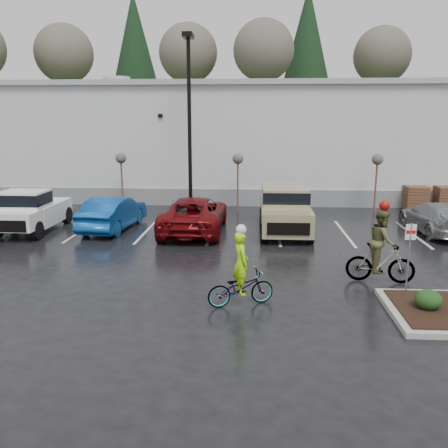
# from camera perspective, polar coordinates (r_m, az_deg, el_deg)

# --- Properties ---
(ground) EXTENTS (120.00, 120.00, 0.00)m
(ground) POSITION_cam_1_polar(r_m,az_deg,el_deg) (13.98, 5.98, -8.72)
(ground) COLOR black
(ground) RESTS_ON ground
(warehouse) EXTENTS (60.50, 15.50, 7.20)m
(warehouse) POSITION_cam_1_polar(r_m,az_deg,el_deg) (35.03, 4.70, 10.27)
(warehouse) COLOR silver
(warehouse) RESTS_ON ground
(wooded_ridge) EXTENTS (80.00, 25.00, 6.00)m
(wooded_ridge) POSITION_cam_1_polar(r_m,az_deg,el_deg) (58.05, 4.29, 10.57)
(wooded_ridge) COLOR #263F1A
(wooded_ridge) RESTS_ON ground
(lamppost) EXTENTS (0.50, 1.00, 9.22)m
(lamppost) POSITION_cam_1_polar(r_m,az_deg,el_deg) (25.24, -4.21, 14.00)
(lamppost) COLOR black
(lamppost) RESTS_ON ground
(sapling_west) EXTENTS (0.60, 0.60, 3.20)m
(sapling_west) POSITION_cam_1_polar(r_m,az_deg,el_deg) (27.13, -12.29, 7.40)
(sapling_west) COLOR #47311C
(sapling_west) RESTS_ON ground
(sapling_mid) EXTENTS (0.60, 0.60, 3.20)m
(sapling_mid) POSITION_cam_1_polar(r_m,az_deg,el_deg) (26.13, 1.68, 7.49)
(sapling_mid) COLOR #47311C
(sapling_mid) RESTS_ON ground
(sapling_east) EXTENTS (0.60, 0.60, 3.20)m
(sapling_east) POSITION_cam_1_polar(r_m,az_deg,el_deg) (26.94, 17.96, 7.04)
(sapling_east) COLOR #47311C
(sapling_east) RESTS_ON ground
(pallet_stack_a) EXTENTS (1.20, 1.20, 1.35)m
(pallet_stack_a) POSITION_cam_1_polar(r_m,az_deg,el_deg) (28.84, 22.03, 2.95)
(pallet_stack_a) COLOR #47311C
(pallet_stack_a) RESTS_ON ground
(pallet_stack_b) EXTENTS (1.20, 1.20, 1.35)m
(pallet_stack_b) POSITION_cam_1_polar(r_m,az_deg,el_deg) (29.42, 25.17, 2.84)
(pallet_stack_b) COLOR #47311C
(pallet_stack_b) RESTS_ON ground
(shrub_a) EXTENTS (0.70, 0.70, 0.52)m
(shrub_a) POSITION_cam_1_polar(r_m,az_deg,el_deg) (13.68, 23.36, -8.36)
(shrub_a) COLOR black
(shrub_a) RESTS_ON curb_island
(fire_lane_sign) EXTENTS (0.30, 0.05, 2.20)m
(fire_lane_sign) POSITION_cam_1_polar(r_m,az_deg,el_deg) (14.40, 21.39, -3.01)
(fire_lane_sign) COLOR gray
(fire_lane_sign) RESTS_ON ground
(pickup_white) EXTENTS (2.10, 5.20, 1.96)m
(pickup_white) POSITION_cam_1_polar(r_m,az_deg,el_deg) (23.49, -21.85, 1.69)
(pickup_white) COLOR white
(pickup_white) RESTS_ON ground
(car_blue) EXTENTS (2.14, 4.87, 1.55)m
(car_blue) POSITION_cam_1_polar(r_m,az_deg,el_deg) (22.52, -13.20, 1.31)
(car_blue) COLOR navy
(car_blue) RESTS_ON ground
(car_red) EXTENTS (2.72, 5.79, 1.60)m
(car_red) POSITION_cam_1_polar(r_m,az_deg,el_deg) (21.52, -3.59, 1.17)
(car_red) COLOR #66090C
(car_red) RESTS_ON ground
(suv_tan) EXTENTS (2.20, 5.10, 2.06)m
(suv_tan) POSITION_cam_1_polar(r_m,az_deg,el_deg) (21.45, 7.32, 1.67)
(suv_tan) COLOR #948D64
(suv_tan) RESTS_ON ground
(car_far_silver) EXTENTS (2.32, 4.94, 1.39)m
(car_far_silver) POSITION_cam_1_polar(r_m,az_deg,el_deg) (23.32, 24.14, 0.71)
(car_far_silver) COLOR #929499
(car_far_silver) RESTS_ON ground
(cyclist_hivis) EXTENTS (2.00, 1.29, 2.29)m
(cyclist_hivis) POSITION_cam_1_polar(r_m,az_deg,el_deg) (13.10, 2.02, -6.82)
(cyclist_hivis) COLOR #3F3F44
(cyclist_hivis) RESTS_ON ground
(cyclist_olive) EXTENTS (2.09, 1.04, 2.63)m
(cyclist_olive) POSITION_cam_1_polar(r_m,az_deg,el_deg) (15.61, 18.37, -3.38)
(cyclist_olive) COLOR #3F3F44
(cyclist_olive) RESTS_ON ground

